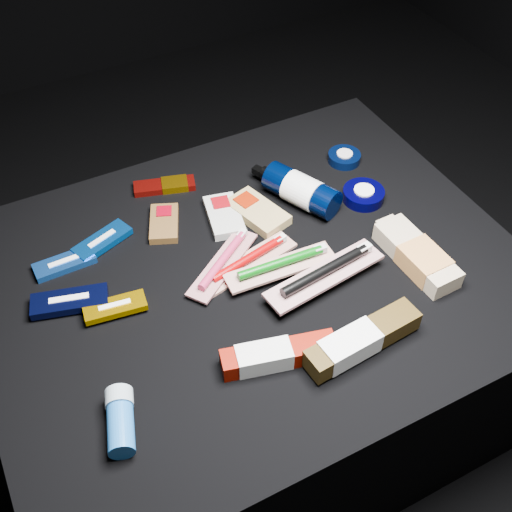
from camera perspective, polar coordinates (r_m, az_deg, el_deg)
name	(u,v)px	position (r m, az deg, el deg)	size (l,w,h in m)	color
ground	(252,387)	(1.50, -0.34, -11.56)	(3.00, 3.00, 0.00)	black
cloth_table	(252,335)	(1.34, -0.38, -7.01)	(0.98, 0.78, 0.40)	black
luna_bar_0	(65,263)	(1.23, -16.65, -0.64)	(0.11, 0.04, 0.01)	#1951AE
luna_bar_1	(102,241)	(1.25, -13.51, 1.29)	(0.12, 0.08, 0.02)	#08479B
luna_bar_2	(70,301)	(1.16, -16.22, -3.89)	(0.14, 0.08, 0.02)	black
luna_bar_3	(115,307)	(1.13, -12.42, -4.46)	(0.11, 0.05, 0.01)	#C18B00
clif_bar_0	(164,222)	(1.27, -8.16, 3.02)	(0.09, 0.11, 0.02)	brown
clif_bar_1	(224,214)	(1.27, -2.90, 3.72)	(0.09, 0.13, 0.02)	#BABBB3
clif_bar_2	(256,211)	(1.28, -0.04, 4.03)	(0.10, 0.14, 0.02)	tan
power_bar	(168,185)	(1.35, -7.83, 6.24)	(0.13, 0.07, 0.02)	maroon
lotion_bottle	(301,190)	(1.30, 4.05, 5.85)	(0.12, 0.20, 0.06)	black
cream_tin_upper	(344,157)	(1.42, 7.85, 8.68)	(0.07, 0.07, 0.02)	black
cream_tin_lower	(363,195)	(1.33, 9.52, 5.39)	(0.08, 0.08, 0.03)	black
bodywash_bottle	(418,256)	(1.21, 14.18, -0.03)	(0.07, 0.19, 0.04)	tan
deodorant_stick	(120,420)	(1.00, -11.97, -14.07)	(0.07, 0.11, 0.04)	#1B5BA6
toothbrush_pack_0	(249,261)	(1.18, -0.62, -0.41)	(0.21, 0.09, 0.02)	beige
toothbrush_pack_1	(223,261)	(1.18, -2.92, -0.48)	(0.18, 0.15, 0.02)	#B3ACA8
toothbrush_pack_2	(282,265)	(1.16, 2.32, -0.77)	(0.21, 0.06, 0.02)	silver
toothbrush_pack_3	(326,272)	(1.14, 6.26, -1.45)	(0.24, 0.09, 0.03)	silver
toothpaste_carton_red	(274,356)	(1.04, 1.58, -8.85)	(0.19, 0.09, 0.04)	#6D0A00
toothpaste_carton_green	(358,342)	(1.06, 9.07, -7.54)	(0.21, 0.06, 0.04)	#35250A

